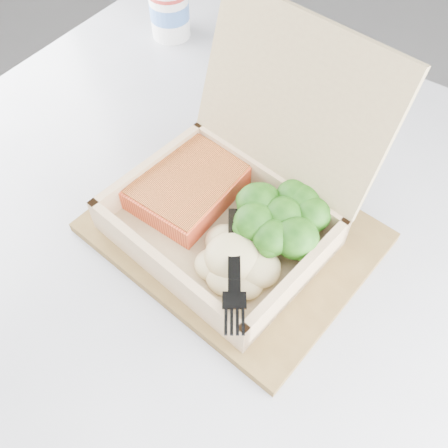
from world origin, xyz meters
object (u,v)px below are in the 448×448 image
Objects in this scene: takeout_container at (242,187)px; paper_cup at (169,11)px; cafe_table at (203,293)px; serving_tray at (233,232)px.

takeout_container is 0.41m from paper_cup.
serving_tray is (0.05, 0.00, 0.20)m from cafe_table.
takeout_container is at bearing 101.98° from serving_tray.
serving_tray is 3.75× the size of paper_cup.
serving_tray reaches higher than cafe_table.
serving_tray is at bearing -71.16° from takeout_container.
takeout_container reaches higher than cafe_table.
paper_cup is at bearing 133.80° from cafe_table.
cafe_table is at bearing -46.20° from paper_cup.
takeout_container reaches higher than paper_cup.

